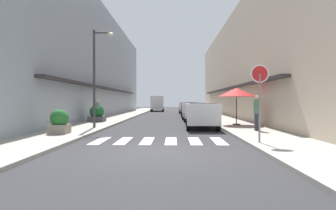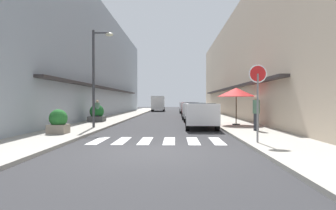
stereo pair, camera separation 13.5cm
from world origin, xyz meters
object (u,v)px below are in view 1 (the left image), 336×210
Objects in this scene: round_street_sign at (260,83)px; street_lamp at (97,68)px; parked_car_mid at (194,110)px; parked_car_far at (190,108)px; planter_far at (211,111)px; parked_car_distant at (187,107)px; pedestrian_walking_far at (97,110)px; planter_corner at (59,122)px; delivery_van at (157,102)px; planter_midblock at (97,114)px; pedestrian_walking_near at (257,112)px; cafe_umbrella at (237,92)px; parked_car_near at (201,113)px.

round_street_sign is 0.51× the size of street_lamp.
round_street_sign is (1.45, -12.30, 1.33)m from parked_car_mid.
planter_far is (1.98, -0.86, -0.25)m from parked_car_far.
pedestrian_walking_far reaches higher than parked_car_distant.
round_street_sign is 2.51× the size of planter_corner.
round_street_sign is at bearing -91.76° from planter_far.
delivery_van is (-4.26, 16.81, 0.48)m from parked_car_far.
parked_car_far is 3.55× the size of planter_midblock.
parked_car_far is 2.49× the size of pedestrian_walking_near.
round_street_sign is 9.33m from street_lamp.
round_street_sign is at bearing -96.36° from cafe_umbrella.
street_lamp is at bearing 50.64° from pedestrian_walking_near.
delivery_van is 25.09m from planter_midblock.
pedestrian_walking_far is (-7.03, 3.30, 0.02)m from parked_car_near.
parked_car_mid is 5.41m from cafe_umbrella.
cafe_umbrella is (8.20, 1.95, -1.30)m from street_lamp.
parked_car_near and parked_car_far have the same top height.
parked_car_distant is at bearing 64.15° from planter_midblock.
round_street_sign is (1.45, -24.75, 1.33)m from parked_car_distant.
parked_car_mid is 12.46m from round_street_sign.
cafe_umbrella is at bearing -82.40° from parked_car_distant.
parked_car_distant is 23.18m from planter_corner.
parked_car_distant reaches higher than planter_midblock.
planter_far is at bearing 55.85° from street_lamp.
street_lamp is 4.21m from planter_corner.
pedestrian_walking_near is (6.82, -30.82, -0.35)m from delivery_van.
planter_midblock is at bearing 153.44° from parked_car_near.
parked_car_far is 0.81× the size of delivery_van.
parked_car_mid is 0.81× the size of street_lamp.
planter_corner is (-6.84, -9.70, -0.27)m from parked_car_mid.
parked_car_distant is at bearing 72.84° from planter_corner.
delivery_van is 29.42m from street_lamp.
street_lamp is 3.09× the size of pedestrian_walking_near.
cafe_umbrella is (6.56, -27.35, 0.74)m from delivery_van.
street_lamp reaches higher than planter_corner.
street_lamp is at bearing -124.15° from planter_far.
delivery_van reaches higher than planter_corner.
street_lamp reaches higher than pedestrian_walking_near.
planter_corner is at bearing -87.62° from planter_midblock.
planter_corner is (-6.84, -15.50, -0.27)m from parked_car_far.
planter_far is at bearing 88.24° from round_street_sign.
street_lamp reaches higher than parked_car_mid.
parked_car_near is at bearing -81.49° from delivery_van.
cafe_umbrella is at bearing -64.17° from parked_car_mid.
parked_car_mid is at bearing -79.33° from delivery_van.
parked_car_mid is at bearing -90.00° from parked_car_distant.
parked_car_mid is 3.98× the size of planter_corner.
cafe_umbrella is 2.13× the size of planter_corner.
planter_midblock is at bearing -141.56° from planter_far.
parked_car_distant is (-0.00, 12.45, 0.00)m from parked_car_mid.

